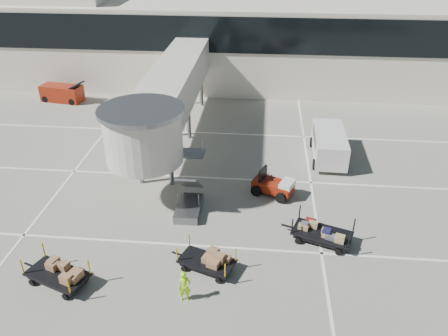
{
  "coord_description": "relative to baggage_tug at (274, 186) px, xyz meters",
  "views": [
    {
      "loc": [
        2.62,
        -15.74,
        14.9
      ],
      "look_at": [
        0.49,
        6.9,
        2.0
      ],
      "focal_mm": 35.0,
      "sensor_mm": 36.0,
      "label": 1
    }
  ],
  "objects": [
    {
      "name": "ground",
      "position": [
        -3.56,
        -7.42,
        -0.6
      ],
      "size": [
        140.0,
        140.0,
        0.0
      ],
      "primitive_type": "plane",
      "color": "#9B988A",
      "rests_on": "ground"
    },
    {
      "name": "lane_markings",
      "position": [
        -4.22,
        1.91,
        -0.59
      ],
      "size": [
        40.0,
        30.0,
        0.02
      ],
      "color": "white",
      "rests_on": "ground"
    },
    {
      "name": "terminal",
      "position": [
        -3.91,
        22.52,
        3.51
      ],
      "size": [
        64.0,
        12.11,
        15.2
      ],
      "color": "silver",
      "rests_on": "ground"
    },
    {
      "name": "jet_bridge",
      "position": [
        -7.53,
        4.84,
        3.69
      ],
      "size": [
        5.7,
        20.4,
        6.03
      ],
      "color": "beige",
      "rests_on": "ground"
    },
    {
      "name": "baggage_tug",
      "position": [
        0.0,
        0.0,
        0.0
      ],
      "size": [
        2.78,
        2.39,
        1.64
      ],
      "rotation": [
        0.0,
        0.0,
        -0.42
      ],
      "color": "maroon",
      "rests_on": "ground"
    },
    {
      "name": "suitcase_cart",
      "position": [
        2.63,
        -4.49,
        -0.08
      ],
      "size": [
        3.82,
        2.46,
        1.48
      ],
      "rotation": [
        0.0,
        0.0,
        -0.34
      ],
      "color": "black",
      "rests_on": "ground"
    },
    {
      "name": "box_cart_near",
      "position": [
        -3.23,
        -7.13,
        -0.11
      ],
      "size": [
        3.33,
        2.17,
        1.29
      ],
      "rotation": [
        0.0,
        0.0,
        -0.35
      ],
      "color": "black",
      "rests_on": "ground"
    },
    {
      "name": "box_cart_far",
      "position": [
        -10.06,
        -8.69,
        -0.04
      ],
      "size": [
        3.65,
        2.38,
        1.41
      ],
      "rotation": [
        0.0,
        0.0,
        -0.35
      ],
      "color": "black",
      "rests_on": "ground"
    },
    {
      "name": "ground_worker",
      "position": [
        -4.02,
        -9.19,
        0.2
      ],
      "size": [
        0.66,
        0.53,
        1.59
      ],
      "primitive_type": "imported",
      "rotation": [
        0.0,
        0.0,
        0.29
      ],
      "color": "#92DA16",
      "rests_on": "ground"
    },
    {
      "name": "minivan",
      "position": [
        3.9,
        5.31,
        0.59
      ],
      "size": [
        2.42,
        5.28,
        1.98
      ],
      "rotation": [
        0.0,
        0.0,
        -0.02
      ],
      "color": "silver",
      "rests_on": "ground"
    },
    {
      "name": "belt_loader",
      "position": [
        -19.81,
        14.47,
        0.16
      ],
      "size": [
        4.29,
        2.22,
        1.97
      ],
      "rotation": [
        0.0,
        0.0,
        -0.17
      ],
      "color": "maroon",
      "rests_on": "ground"
    }
  ]
}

